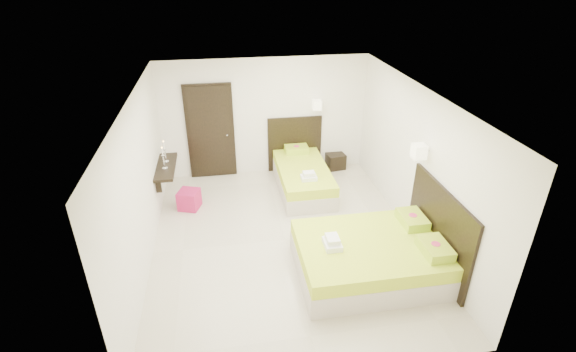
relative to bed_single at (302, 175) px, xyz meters
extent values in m
plane|color=beige|center=(-0.66, -1.81, -0.31)|extent=(5.50, 5.50, 0.00)
cube|color=beige|center=(0.00, -0.08, -0.14)|extent=(1.02, 2.04, 0.33)
cube|color=#ADCE21|center=(0.00, -0.08, 0.12)|extent=(1.01, 2.02, 0.20)
cube|color=black|center=(0.00, 0.91, 0.33)|extent=(1.23, 0.05, 1.28)
cube|color=#AFCF25|center=(0.00, 0.69, 0.30)|extent=(0.51, 0.35, 0.14)
cylinder|color=#E43566|center=(0.00, 0.69, 0.37)|extent=(0.12, 0.12, 0.00)
cube|color=white|center=(0.00, -0.64, 0.27)|extent=(0.31, 0.22, 0.08)
cube|color=white|center=(0.00, -0.64, 0.35)|extent=(0.23, 0.17, 0.08)
cube|color=beige|center=(0.45, 0.76, 1.28)|extent=(0.18, 0.18, 0.20)
cylinder|color=#2D2116|center=(0.45, 0.84, 1.28)|extent=(0.03, 0.16, 0.03)
cube|color=beige|center=(0.49, -2.87, -0.13)|extent=(2.21, 1.66, 0.35)
cube|color=#ADCE21|center=(0.49, -2.87, 0.16)|extent=(2.18, 1.64, 0.22)
cube|color=black|center=(1.56, -2.87, 0.38)|extent=(0.05, 1.88, 1.38)
cube|color=#AFCF25|center=(1.31, -3.26, 0.35)|extent=(0.38, 0.55, 0.15)
cylinder|color=#E43566|center=(1.31, -3.26, 0.42)|extent=(0.13, 0.13, 0.00)
cube|color=#AFCF25|center=(1.31, -2.48, 0.35)|extent=(0.38, 0.55, 0.15)
cylinder|color=#E43566|center=(1.31, -2.48, 0.42)|extent=(0.13, 0.13, 0.00)
cube|color=white|center=(-0.12, -2.87, 0.31)|extent=(0.24, 0.33, 0.09)
cube|color=white|center=(-0.12, -2.87, 0.40)|extent=(0.18, 0.25, 0.09)
cube|color=beige|center=(1.41, -2.18, 1.40)|extent=(0.20, 0.20, 0.22)
cylinder|color=#2D2116|center=(1.49, -2.18, 1.40)|extent=(0.16, 0.03, 0.03)
cube|color=black|center=(0.95, 0.81, -0.13)|extent=(0.45, 0.41, 0.36)
cube|color=#A4154A|center=(-2.36, -0.45, -0.12)|extent=(0.48, 0.48, 0.38)
cube|color=black|center=(-1.86, 0.90, 0.74)|extent=(1.02, 0.06, 2.14)
cube|color=black|center=(-1.86, 0.87, 0.74)|extent=(0.88, 0.04, 2.06)
cylinder|color=silver|center=(-1.51, 0.83, 0.69)|extent=(0.03, 0.10, 0.03)
cube|color=black|center=(-2.74, -0.21, 0.51)|extent=(0.35, 1.20, 0.06)
cube|color=black|center=(-2.85, -0.66, 0.36)|extent=(0.10, 0.04, 0.30)
cube|color=black|center=(-2.85, 0.24, 0.36)|extent=(0.10, 0.04, 0.30)
cylinder|color=silver|center=(-2.74, -0.36, 0.55)|extent=(0.10, 0.10, 0.02)
cylinder|color=silver|center=(-2.74, -0.36, 0.67)|extent=(0.02, 0.02, 0.22)
cone|color=silver|center=(-2.74, -0.36, 0.80)|extent=(0.07, 0.07, 0.04)
cylinder|color=white|center=(-2.74, -0.36, 0.90)|extent=(0.02, 0.02, 0.15)
sphere|color=#FFB23F|center=(-2.74, -0.36, 0.99)|extent=(0.02, 0.02, 0.02)
cylinder|color=silver|center=(-2.74, -0.06, 0.55)|extent=(0.10, 0.10, 0.02)
cylinder|color=silver|center=(-2.74, -0.06, 0.67)|extent=(0.02, 0.02, 0.22)
cone|color=silver|center=(-2.74, -0.06, 0.80)|extent=(0.07, 0.07, 0.04)
cylinder|color=white|center=(-2.74, -0.06, 0.90)|extent=(0.02, 0.02, 0.15)
sphere|color=#FFB23F|center=(-2.74, -0.06, 0.99)|extent=(0.02, 0.02, 0.02)
camera|label=1|loc=(-1.60, -7.72, 4.07)|focal=26.00mm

